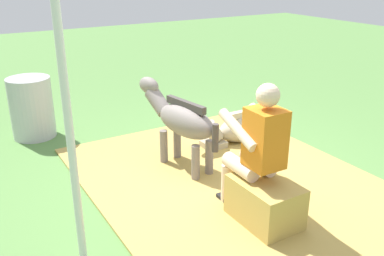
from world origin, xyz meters
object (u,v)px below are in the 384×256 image
pony_standing (181,120)px  hay_bale (265,203)px  person_seated (256,146)px  water_barrel (32,108)px  tent_pole_left (69,129)px  pony_lying (241,128)px

pony_standing → hay_bale: bearing=-177.0°
person_seated → water_barrel: 3.32m
hay_bale → tent_pole_left: bearing=78.7°
hay_bale → person_seated: size_ratio=0.49×
pony_standing → water_barrel: size_ratio=1.65×
hay_bale → pony_lying: 1.88m
hay_bale → pony_standing: bearing=3.0°
pony_standing → water_barrel: (1.82, 1.24, -0.17)m
pony_standing → pony_lying: bearing=-77.2°
person_seated → pony_standing: bearing=3.5°
hay_bale → tent_pole_left: size_ratio=0.28×
hay_bale → water_barrel: 3.46m
hay_bale → pony_standing: size_ratio=0.47×
hay_bale → water_barrel: size_ratio=0.77×
tent_pole_left → pony_standing: bearing=-54.4°
tent_pole_left → water_barrel: bearing=-5.0°
pony_lying → hay_bale: bearing=149.0°
pony_standing → pony_lying: (0.24, -1.04, -0.38)m
person_seated → tent_pole_left: tent_pole_left is taller
pony_lying → tent_pole_left: 2.99m
person_seated → water_barrel: (3.03, 1.31, -0.29)m
pony_lying → tent_pole_left: tent_pole_left is taller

